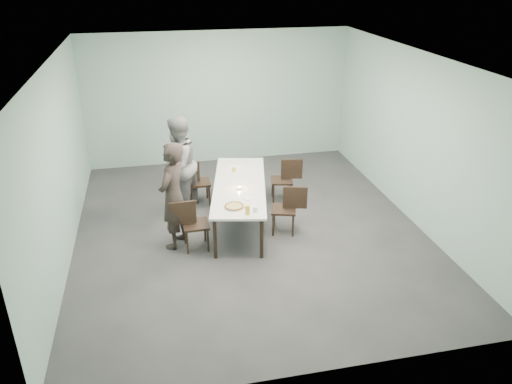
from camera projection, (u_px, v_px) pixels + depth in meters
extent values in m
plane|color=#333335|center=(249.00, 229.00, 8.91)|extent=(7.00, 7.00, 0.00)
cube|color=#94BAB2|center=(219.00, 98.00, 11.37)|extent=(6.00, 0.02, 3.00)
cube|color=#94BAB2|center=(315.00, 265.00, 5.17)|extent=(6.00, 0.02, 3.00)
cube|color=#94BAB2|center=(59.00, 165.00, 7.70)|extent=(0.02, 7.00, 3.00)
cube|color=#94BAB2|center=(414.00, 138.00, 8.84)|extent=(0.02, 7.00, 3.00)
cube|color=white|center=(248.00, 58.00, 7.64)|extent=(6.00, 7.00, 0.02)
cube|color=white|center=(239.00, 186.00, 8.86)|extent=(1.40, 2.73, 0.04)
cylinder|color=black|center=(215.00, 239.00, 7.91)|extent=(0.06, 0.06, 0.71)
cylinder|color=black|center=(223.00, 178.00, 10.12)|extent=(0.06, 0.06, 0.71)
cylinder|color=black|center=(262.00, 238.00, 7.92)|extent=(0.06, 0.06, 0.71)
cylinder|color=black|center=(259.00, 178.00, 10.13)|extent=(0.06, 0.06, 0.71)
cube|color=black|center=(196.00, 225.00, 8.18)|extent=(0.43, 0.43, 0.04)
cube|color=black|center=(183.00, 213.00, 8.03)|extent=(0.42, 0.05, 0.40)
cylinder|color=black|center=(187.00, 243.00, 8.08)|extent=(0.04, 0.04, 0.41)
cylinder|color=black|center=(185.00, 233.00, 8.38)|extent=(0.04, 0.04, 0.41)
cylinder|color=black|center=(208.00, 240.00, 8.16)|extent=(0.04, 0.04, 0.41)
cylinder|color=black|center=(205.00, 230.00, 8.46)|extent=(0.04, 0.04, 0.41)
cube|color=black|center=(199.00, 183.00, 9.71)|extent=(0.43, 0.43, 0.04)
cube|color=black|center=(189.00, 172.00, 9.57)|extent=(0.42, 0.05, 0.40)
cylinder|color=black|center=(192.00, 198.00, 9.63)|extent=(0.04, 0.04, 0.41)
cylinder|color=black|center=(190.00, 190.00, 9.93)|extent=(0.04, 0.04, 0.41)
cylinder|color=black|center=(209.00, 196.00, 9.69)|extent=(0.04, 0.04, 0.41)
cylinder|color=black|center=(207.00, 189.00, 9.99)|extent=(0.04, 0.04, 0.41)
cube|color=black|center=(284.00, 210.00, 8.67)|extent=(0.52, 0.52, 0.04)
cube|color=black|center=(295.00, 197.00, 8.55)|extent=(0.41, 0.16, 0.40)
cylinder|color=black|center=(293.00, 217.00, 8.91)|extent=(0.04, 0.04, 0.41)
cylinder|color=black|center=(293.00, 226.00, 8.60)|extent=(0.04, 0.04, 0.41)
cylinder|color=black|center=(274.00, 216.00, 8.93)|extent=(0.04, 0.04, 0.41)
cylinder|color=black|center=(273.00, 225.00, 8.62)|extent=(0.04, 0.04, 0.41)
cube|color=black|center=(282.00, 180.00, 9.81)|extent=(0.49, 0.49, 0.04)
cube|color=black|center=(292.00, 169.00, 9.72)|extent=(0.42, 0.11, 0.40)
cylinder|color=black|center=(289.00, 187.00, 10.07)|extent=(0.04, 0.04, 0.41)
cylinder|color=black|center=(291.00, 194.00, 9.76)|extent=(0.04, 0.04, 0.41)
cylinder|color=black|center=(272.00, 187.00, 10.06)|extent=(0.04, 0.04, 0.41)
cylinder|color=black|center=(274.00, 194.00, 9.75)|extent=(0.04, 0.04, 0.41)
imported|color=black|center=(173.00, 196.00, 8.07)|extent=(0.70, 0.79, 1.81)
imported|color=slate|center=(178.00, 165.00, 9.28)|extent=(1.06, 1.12, 1.82)
cylinder|color=white|center=(234.00, 207.00, 8.03)|extent=(0.34, 0.34, 0.01)
cylinder|color=#D5BA79|center=(234.00, 206.00, 8.03)|extent=(0.30, 0.30, 0.01)
torus|color=brown|center=(234.00, 206.00, 8.02)|extent=(0.32, 0.32, 0.03)
cylinder|color=white|center=(248.00, 198.00, 8.34)|extent=(0.18, 0.18, 0.01)
cylinder|color=gold|center=(247.00, 210.00, 7.79)|extent=(0.08, 0.08, 0.15)
cylinder|color=silver|center=(255.00, 209.00, 7.88)|extent=(0.08, 0.08, 0.09)
cylinder|color=silver|center=(239.00, 188.00, 8.66)|extent=(0.06, 0.06, 0.03)
cylinder|color=orange|center=(239.00, 187.00, 8.65)|extent=(0.04, 0.04, 0.01)
cylinder|color=gold|center=(234.00, 170.00, 9.38)|extent=(0.07, 0.07, 0.08)
cube|color=silver|center=(234.00, 167.00, 9.57)|extent=(0.34, 0.28, 0.01)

